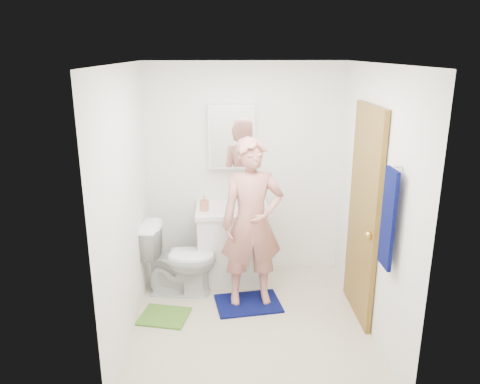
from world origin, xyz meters
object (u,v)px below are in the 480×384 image
toilet (179,259)px  man (252,223)px  medicine_cabinet (231,136)px  towel (388,219)px  vanity_cabinet (232,246)px  toothbrush_cup (242,200)px  soap_dispenser (204,203)px

toilet → man: size_ratio=0.46×
medicine_cabinet → towel: bearing=-55.4°
vanity_cabinet → towel: bearing=-51.5°
medicine_cabinet → towel: size_ratio=0.87×
toothbrush_cup → toilet: bearing=-148.7°
vanity_cabinet → toilet: (-0.57, -0.30, -0.01)m
medicine_cabinet → toothbrush_cup: medicine_cabinet is taller
soap_dispenser → toothbrush_cup: (0.42, 0.20, -0.04)m
toothbrush_cup → man: size_ratio=0.07×
toilet → man: (0.75, -0.24, 0.48)m
soap_dispenser → toothbrush_cup: size_ratio=1.48×
towel → vanity_cabinet: bearing=128.5°
medicine_cabinet → soap_dispenser: (-0.30, -0.31, -0.66)m
towel → medicine_cabinet: bearing=124.6°
medicine_cabinet → toothbrush_cup: bearing=-43.0°
towel → toilet: (-1.75, 1.19, -0.86)m
towel → toothbrush_cup: size_ratio=6.81×
medicine_cabinet → soap_dispenser: bearing=-134.3°
vanity_cabinet → soap_dispenser: size_ratio=4.61×
medicine_cabinet → toilet: medicine_cabinet is taller
vanity_cabinet → toilet: size_ratio=1.03×
man → toilet: bearing=157.1°
soap_dispenser → toothbrush_cup: soap_dispenser is taller
towel → soap_dispenser: size_ratio=4.61×
toothbrush_cup → vanity_cabinet: bearing=-134.8°
towel → soap_dispenser: (-1.48, 1.40, -0.31)m
towel → soap_dispenser: 2.06m
medicine_cabinet → vanity_cabinet: bearing=-90.0°
towel → toothbrush_cup: 1.96m
medicine_cabinet → towel: 2.11m
toothbrush_cup → soap_dispenser: bearing=-154.4°
soap_dispenser → vanity_cabinet: bearing=15.4°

